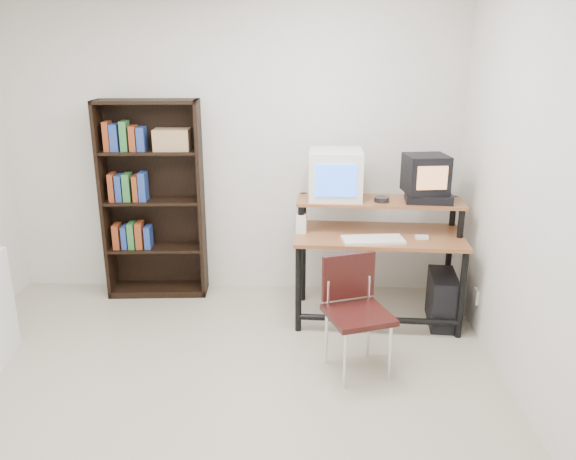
{
  "coord_description": "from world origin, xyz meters",
  "views": [
    {
      "loc": [
        0.63,
        -2.92,
        2.12
      ],
      "look_at": [
        0.52,
        1.1,
        0.85
      ],
      "focal_mm": 35.0,
      "sensor_mm": 36.0,
      "label": 1
    }
  ],
  "objects_px": {
    "computer_desk": "(379,237)",
    "crt_tv": "(426,174)",
    "crt_monitor": "(336,175)",
    "pc_tower": "(442,299)",
    "bookshelf": "(153,197)",
    "school_chair": "(355,302)"
  },
  "relations": [
    {
      "from": "computer_desk",
      "to": "crt_tv",
      "type": "height_order",
      "value": "crt_tv"
    },
    {
      "from": "computer_desk",
      "to": "school_chair",
      "type": "xyz_separation_m",
      "value": [
        -0.25,
        -0.81,
        -0.21
      ]
    },
    {
      "from": "crt_monitor",
      "to": "pc_tower",
      "type": "distance_m",
      "value": 1.33
    },
    {
      "from": "computer_desk",
      "to": "crt_tv",
      "type": "distance_m",
      "value": 0.62
    },
    {
      "from": "computer_desk",
      "to": "bookshelf",
      "type": "bearing_deg",
      "value": 170.05
    },
    {
      "from": "crt_monitor",
      "to": "bookshelf",
      "type": "height_order",
      "value": "bookshelf"
    },
    {
      "from": "crt_tv",
      "to": "crt_monitor",
      "type": "bearing_deg",
      "value": 167.29
    },
    {
      "from": "school_chair",
      "to": "crt_tv",
      "type": "bearing_deg",
      "value": 36.35
    },
    {
      "from": "crt_tv",
      "to": "school_chair",
      "type": "height_order",
      "value": "crt_tv"
    },
    {
      "from": "bookshelf",
      "to": "computer_desk",
      "type": "bearing_deg",
      "value": -16.63
    },
    {
      "from": "pc_tower",
      "to": "crt_monitor",
      "type": "bearing_deg",
      "value": 167.78
    },
    {
      "from": "crt_tv",
      "to": "school_chair",
      "type": "distance_m",
      "value": 1.3
    },
    {
      "from": "computer_desk",
      "to": "pc_tower",
      "type": "relative_size",
      "value": 3.04
    },
    {
      "from": "crt_tv",
      "to": "bookshelf",
      "type": "bearing_deg",
      "value": 164.26
    },
    {
      "from": "crt_tv",
      "to": "pc_tower",
      "type": "xyz_separation_m",
      "value": [
        0.16,
        -0.2,
        -0.99
      ]
    },
    {
      "from": "computer_desk",
      "to": "pc_tower",
      "type": "xyz_separation_m",
      "value": [
        0.52,
        -0.11,
        -0.49
      ]
    },
    {
      "from": "crt_tv",
      "to": "school_chair",
      "type": "xyz_separation_m",
      "value": [
        -0.61,
        -0.91,
        -0.71
      ]
    },
    {
      "from": "crt_tv",
      "to": "computer_desk",
      "type": "bearing_deg",
      "value": -171.88
    },
    {
      "from": "computer_desk",
      "to": "pc_tower",
      "type": "distance_m",
      "value": 0.73
    },
    {
      "from": "computer_desk",
      "to": "crt_monitor",
      "type": "bearing_deg",
      "value": 157.54
    },
    {
      "from": "computer_desk",
      "to": "bookshelf",
      "type": "relative_size",
      "value": 0.78
    },
    {
      "from": "computer_desk",
      "to": "crt_tv",
      "type": "xyz_separation_m",
      "value": [
        0.36,
        0.1,
        0.5
      ]
    }
  ]
}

